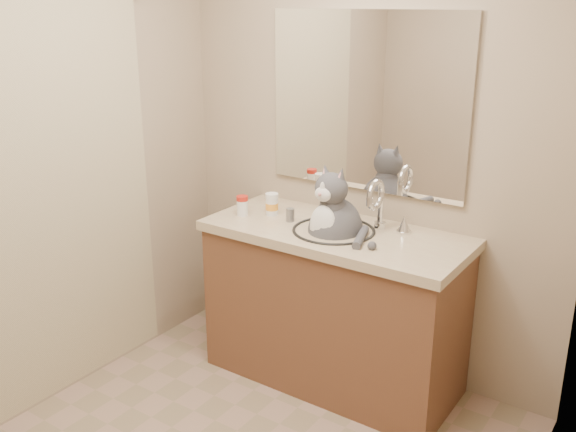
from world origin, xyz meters
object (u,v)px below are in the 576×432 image
at_px(cat, 334,228).
at_px(grey_canister, 290,215).
at_px(pill_bottle_orange, 272,205).
at_px(pill_bottle_redcap, 242,206).

relative_size(cat, grey_canister, 7.84).
bearing_deg(grey_canister, pill_bottle_orange, 166.18).
xyz_separation_m(pill_bottle_redcap, pill_bottle_orange, (0.12, 0.10, 0.00)).
bearing_deg(pill_bottle_orange, pill_bottle_redcap, -141.56).
distance_m(pill_bottle_redcap, pill_bottle_orange, 0.16).
distance_m(pill_bottle_redcap, grey_canister, 0.27).
bearing_deg(pill_bottle_orange, grey_canister, -13.82).
bearing_deg(pill_bottle_redcap, grey_canister, 13.28).
relative_size(pill_bottle_redcap, pill_bottle_orange, 0.91).
bearing_deg(cat, pill_bottle_redcap, -166.27).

